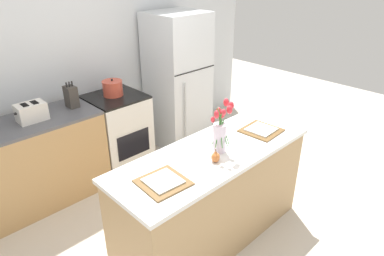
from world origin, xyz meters
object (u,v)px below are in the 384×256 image
object	(u,v)px
plate_setting_left	(163,182)
refrigerator	(178,81)
stove_range	(119,132)
cooking_pot	(113,88)
flower_vase	(220,131)
toaster	(31,112)
pear_figurine	(216,157)
knife_block	(71,97)
plate_setting_right	(261,130)

from	to	relation	value
plate_setting_left	refrigerator	bearing A→B (deg)	45.55
stove_range	cooking_pot	size ratio (longest dim) A/B	4.03
refrigerator	flower_vase	xyz separation A→B (m)	(-1.01, -1.63, 0.22)
stove_range	toaster	world-z (taller)	toaster
toaster	cooking_pot	size ratio (longest dim) A/B	1.25
pear_figurine	toaster	xyz separation A→B (m)	(-0.71, 1.70, 0.05)
knife_block	cooking_pot	bearing A→B (deg)	-0.99
toaster	knife_block	bearing A→B (deg)	6.64
flower_vase	plate_setting_left	bearing A→B (deg)	-177.90
plate_setting_right	toaster	world-z (taller)	toaster
flower_vase	cooking_pot	distance (m)	1.66
plate_setting_right	cooking_pot	world-z (taller)	cooking_pot
toaster	pear_figurine	bearing A→B (deg)	-67.41
plate_setting_left	plate_setting_right	size ratio (longest dim) A/B	1.00
cooking_pot	flower_vase	bearing A→B (deg)	-92.23
flower_vase	cooking_pot	size ratio (longest dim) A/B	1.92
plate_setting_left	plate_setting_right	xyz separation A→B (m)	(1.14, 0.00, 0.00)
plate_setting_left	plate_setting_right	bearing A→B (deg)	0.00
plate_setting_left	toaster	distance (m)	1.66
stove_range	toaster	xyz separation A→B (m)	(-0.91, -0.02, 0.54)
toaster	knife_block	distance (m)	0.43
stove_range	pear_figurine	xyz separation A→B (m)	(-0.21, -1.72, 0.49)
flower_vase	toaster	distance (m)	1.83
plate_setting_left	flower_vase	bearing A→B (deg)	2.10
plate_setting_right	knife_block	distance (m)	1.94
flower_vase	plate_setting_left	distance (m)	0.63
refrigerator	toaster	bearing A→B (deg)	-179.49
refrigerator	flower_vase	world-z (taller)	refrigerator
pear_figurine	stove_range	bearing A→B (deg)	83.12
refrigerator	plate_setting_right	distance (m)	1.72
refrigerator	cooking_pot	xyz separation A→B (m)	(-0.95, 0.03, 0.13)
stove_range	cooking_pot	bearing A→B (deg)	89.55
plate_setting_right	stove_range	bearing A→B (deg)	105.92
refrigerator	plate_setting_left	bearing A→B (deg)	-134.45
pear_figurine	plate_setting_right	world-z (taller)	pear_figurine
flower_vase	plate_setting_right	distance (m)	0.56
refrigerator	pear_figurine	world-z (taller)	refrigerator
stove_range	toaster	bearing A→B (deg)	-179.01
stove_range	plate_setting_right	bearing A→B (deg)	-74.08
cooking_pot	knife_block	xyz separation A→B (m)	(-0.48, 0.01, 0.03)
flower_vase	plate_setting_right	world-z (taller)	flower_vase
refrigerator	toaster	world-z (taller)	refrigerator
plate_setting_left	knife_block	distance (m)	1.70
pear_figurine	plate_setting_left	bearing A→B (deg)	172.25
stove_range	cooking_pot	distance (m)	0.54
stove_range	knife_block	bearing A→B (deg)	175.95
plate_setting_left	cooking_pot	size ratio (longest dim) A/B	1.47
refrigerator	pear_figurine	bearing A→B (deg)	-123.99
toaster	flower_vase	bearing A→B (deg)	-62.23
pear_figurine	plate_setting_right	bearing A→B (deg)	5.32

